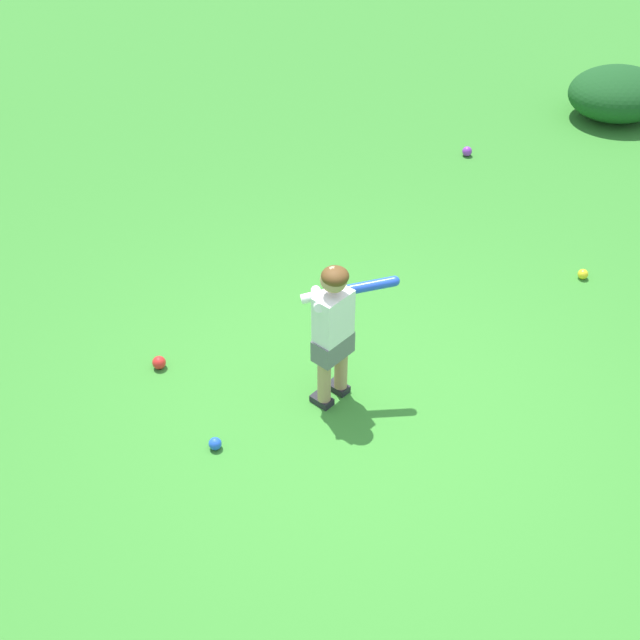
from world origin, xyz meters
TOP-DOWN VIEW (x-y plane):
  - ground_plane at (0.00, 0.00)m, footprint 40.00×40.00m
  - child_batter at (-0.13, 0.10)m, footprint 0.63×0.36m
  - play_ball_center_lawn at (2.23, 0.86)m, footprint 0.08×0.08m
  - play_ball_midfield at (-0.99, -0.15)m, footprint 0.08×0.08m
  - play_ball_by_bucket at (2.20, 3.09)m, footprint 0.10×0.10m
  - play_ball_behind_batter at (-1.23, 0.73)m, footprint 0.10×0.10m
  - shrub_left_background at (4.12, 3.48)m, footprint 1.09×0.96m

SIDE VIEW (x-z plane):
  - ground_plane at x=0.00m, z-range 0.00..0.00m
  - play_ball_midfield at x=-0.99m, z-range 0.00..0.08m
  - play_ball_center_lawn at x=2.23m, z-range 0.00..0.08m
  - play_ball_behind_batter at x=-1.23m, z-range 0.00..0.10m
  - play_ball_by_bucket at x=2.20m, z-range 0.00..0.10m
  - shrub_left_background at x=4.12m, z-range 0.00..0.54m
  - child_batter at x=-0.13m, z-range 0.11..1.19m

